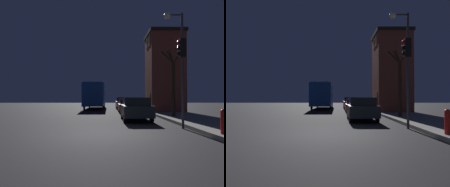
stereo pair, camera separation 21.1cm
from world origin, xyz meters
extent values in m
plane|color=black|center=(0.00, 0.00, 0.00)|extent=(120.00, 120.00, 0.00)
cube|color=brown|center=(5.81, 13.02, 3.97)|extent=(3.27, 3.80, 7.59)
cube|color=black|center=(5.81, 13.02, 7.91)|extent=(3.51, 4.04, 0.30)
cube|color=#F2D172|center=(4.15, 12.45, 1.57)|extent=(0.03, 0.70, 1.10)
cube|color=#F2D172|center=(4.15, 13.60, 1.57)|extent=(0.03, 0.70, 1.10)
cube|color=#F2D172|center=(4.15, 12.45, 7.16)|extent=(0.03, 0.70, 1.10)
cube|color=#F2D172|center=(4.15, 13.60, 7.16)|extent=(0.03, 0.70, 1.10)
cylinder|color=#38383A|center=(4.65, 4.19, 3.40)|extent=(0.14, 0.14, 6.45)
cylinder|color=#38383A|center=(4.20, 4.19, 6.53)|extent=(0.90, 0.09, 0.09)
sphere|color=#F4EAC6|center=(3.75, 4.19, 6.48)|extent=(0.41, 0.41, 0.41)
cylinder|color=#38383A|center=(3.78, 1.57, 1.73)|extent=(0.12, 0.12, 3.46)
cube|color=black|center=(3.78, 1.57, 3.91)|extent=(0.30, 0.24, 0.90)
sphere|color=red|center=(3.60, 1.57, 4.18)|extent=(0.20, 0.20, 0.20)
sphere|color=black|center=(3.60, 1.57, 3.91)|extent=(0.20, 0.20, 0.20)
sphere|color=black|center=(3.60, 1.57, 3.64)|extent=(0.20, 0.20, 0.20)
cylinder|color=#382819|center=(4.87, 6.75, 2.10)|extent=(0.25, 0.25, 3.85)
cylinder|color=#382819|center=(4.66, 6.59, 4.45)|extent=(0.57, 0.48, 0.91)
cylinder|color=#382819|center=(4.57, 6.52, 4.40)|extent=(0.72, 0.57, 0.82)
cylinder|color=#382819|center=(4.51, 6.99, 4.47)|extent=(0.88, 0.64, 0.99)
cylinder|color=#382819|center=(5.38, 7.00, 4.62)|extent=(1.11, 0.60, 1.25)
cube|color=#194793|center=(-1.70, 22.10, 1.91)|extent=(2.55, 11.46, 2.85)
cube|color=black|center=(-1.70, 22.10, 2.42)|extent=(2.57, 10.54, 1.03)
cube|color=#B2B2B2|center=(-1.70, 22.10, 3.39)|extent=(2.42, 10.88, 0.12)
cylinder|color=black|center=(-0.51, 25.83, 0.48)|extent=(0.18, 0.96, 0.96)
cylinder|color=black|center=(-2.88, 25.83, 0.48)|extent=(0.18, 0.96, 0.96)
cylinder|color=black|center=(-0.51, 18.38, 0.48)|extent=(0.18, 0.96, 0.96)
cylinder|color=black|center=(-2.88, 18.38, 0.48)|extent=(0.18, 0.96, 0.96)
cube|color=black|center=(1.94, 5.27, 0.66)|extent=(1.77, 3.98, 0.69)
cube|color=black|center=(1.94, 5.07, 1.26)|extent=(1.55, 2.07, 0.50)
cylinder|color=black|center=(2.74, 6.56, 0.32)|extent=(0.18, 0.64, 0.64)
cylinder|color=black|center=(1.15, 6.56, 0.32)|extent=(0.18, 0.64, 0.64)
cylinder|color=black|center=(2.74, 3.98, 0.32)|extent=(0.18, 0.64, 0.64)
cylinder|color=black|center=(1.15, 3.98, 0.32)|extent=(0.18, 0.64, 0.64)
cube|color=#B21E19|center=(2.07, 13.04, 0.58)|extent=(1.79, 4.13, 0.58)
cube|color=black|center=(2.07, 12.84, 1.13)|extent=(1.57, 2.15, 0.51)
cylinder|color=black|center=(2.87, 14.38, 0.29)|extent=(0.18, 0.58, 0.58)
cylinder|color=black|center=(1.26, 14.38, 0.29)|extent=(0.18, 0.58, 0.58)
cylinder|color=black|center=(2.87, 11.70, 0.29)|extent=(0.18, 0.58, 0.58)
cylinder|color=black|center=(1.26, 11.70, 0.29)|extent=(0.18, 0.58, 0.58)
cube|color=#B7BABF|center=(2.03, 20.50, 0.68)|extent=(1.73, 4.58, 0.70)
cube|color=black|center=(2.03, 20.27, 1.31)|extent=(1.53, 2.38, 0.54)
cylinder|color=black|center=(2.81, 21.99, 0.33)|extent=(0.18, 0.67, 0.67)
cylinder|color=black|center=(1.25, 21.99, 0.33)|extent=(0.18, 0.67, 0.67)
cylinder|color=black|center=(2.81, 19.01, 0.33)|extent=(0.18, 0.67, 0.67)
cylinder|color=black|center=(1.25, 19.01, 0.33)|extent=(0.18, 0.67, 0.67)
cylinder|color=red|center=(4.32, -1.11, 0.55)|extent=(0.20, 0.20, 0.75)
sphere|color=red|center=(4.32, -1.11, 0.97)|extent=(0.21, 0.21, 0.21)
camera|label=1|loc=(0.21, -8.89, 1.46)|focal=35.00mm
camera|label=2|loc=(0.42, -8.89, 1.46)|focal=35.00mm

